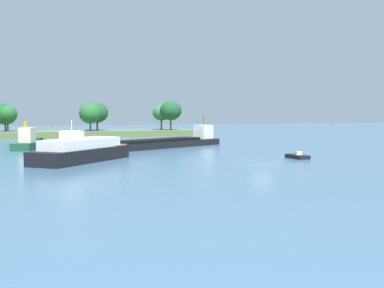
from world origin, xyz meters
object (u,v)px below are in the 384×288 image
object	(u,v)px
white_riverboat	(82,151)
tugboat	(28,142)
cargo_barge	(166,142)
fishing_skiff	(297,156)

from	to	relation	value
white_riverboat	tugboat	distance (m)	26.61
cargo_barge	white_riverboat	size ratio (longest dim) A/B	1.73
white_riverboat	tugboat	bearing A→B (deg)	103.52
white_riverboat	tugboat	size ratio (longest dim) A/B	1.54
cargo_barge	tugboat	bearing A→B (deg)	171.38
white_riverboat	tugboat	xyz separation A→B (m)	(-6.22, 25.88, -0.16)
fishing_skiff	tugboat	distance (m)	47.60
tugboat	fishing_skiff	bearing A→B (deg)	-41.21
cargo_barge	white_riverboat	bearing A→B (deg)	-129.28
fishing_skiff	white_riverboat	size ratio (longest dim) A/B	0.27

